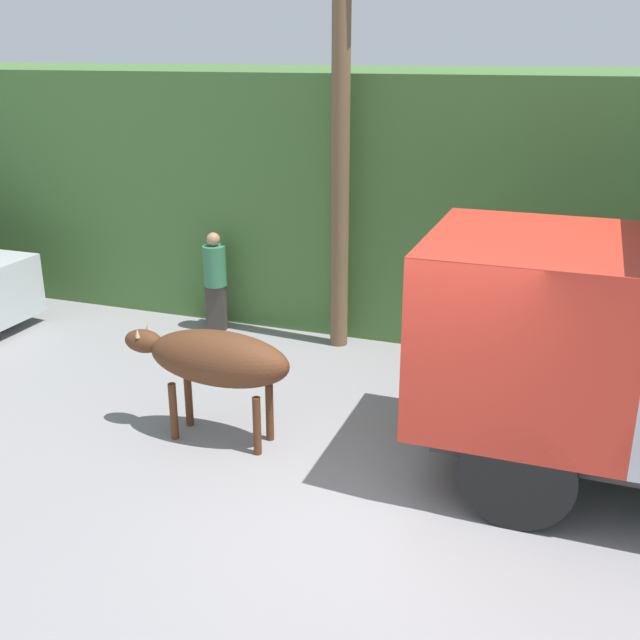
{
  "coord_description": "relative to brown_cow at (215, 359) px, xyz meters",
  "views": [
    {
      "loc": [
        1.52,
        -6.11,
        4.19
      ],
      "look_at": [
        -1.01,
        0.88,
        1.49
      ],
      "focal_mm": 42.0,
      "sensor_mm": 36.0,
      "label": 1
    }
  ],
  "objects": [
    {
      "name": "building_backdrop",
      "position": [
        -2.55,
        5.11,
        0.36
      ],
      "size": [
        5.28,
        2.7,
        2.64
      ],
      "color": "#B2BCAD",
      "rests_on": "ground_plane"
    },
    {
      "name": "ground_plane",
      "position": [
        2.15,
        -0.63,
        -0.98
      ],
      "size": [
        60.0,
        60.0,
        0.0
      ],
      "primitive_type": "plane",
      "color": "gray"
    },
    {
      "name": "brown_cow",
      "position": [
        0.0,
        0.0,
        0.0
      ],
      "size": [
        2.02,
        0.62,
        1.31
      ],
      "rotation": [
        0.0,
        0.0,
        -0.24
      ],
      "color": "#512D19",
      "rests_on": "ground_plane"
    },
    {
      "name": "utility_pole",
      "position": [
        0.36,
        3.23,
        2.01
      ],
      "size": [
        0.9,
        0.26,
        5.76
      ],
      "color": "brown",
      "rests_on": "ground_plane"
    },
    {
      "name": "hillside_embankment",
      "position": [
        2.15,
        6.35,
        0.96
      ],
      "size": [
        32.0,
        5.61,
        3.88
      ],
      "color": "#426B33",
      "rests_on": "ground_plane"
    },
    {
      "name": "pedestrian_on_hill",
      "position": [
        -1.65,
        3.17,
        -0.13
      ],
      "size": [
        0.4,
        0.4,
        1.57
      ],
      "rotation": [
        0.0,
        0.0,
        3.28
      ],
      "color": "#38332D",
      "rests_on": "ground_plane"
    }
  ]
}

